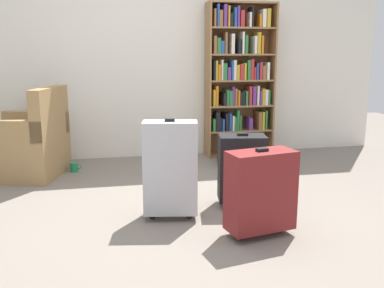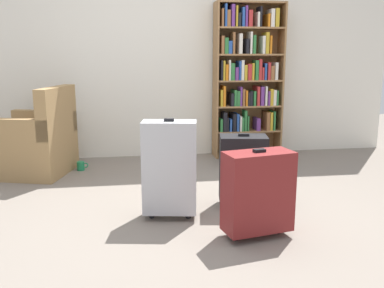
# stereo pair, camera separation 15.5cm
# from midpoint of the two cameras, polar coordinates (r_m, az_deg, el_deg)

# --- Properties ---
(ground_plane) EXTENTS (9.79, 9.79, 0.00)m
(ground_plane) POSITION_cam_midpoint_polar(r_m,az_deg,el_deg) (3.31, 1.15, -9.88)
(ground_plane) COLOR slate
(back_wall) EXTENTS (5.59, 0.10, 2.60)m
(back_wall) POSITION_cam_midpoint_polar(r_m,az_deg,el_deg) (5.17, -2.89, 12.81)
(back_wall) COLOR silver
(back_wall) RESTS_ON ground
(bookshelf) EXTENTS (0.80, 0.27, 1.79)m
(bookshelf) POSITION_cam_midpoint_polar(r_m,az_deg,el_deg) (5.17, 8.16, 8.91)
(bookshelf) COLOR olive
(bookshelf) RESTS_ON ground
(armchair) EXTENTS (0.87, 0.87, 0.90)m
(armchair) POSITION_cam_midpoint_polar(r_m,az_deg,el_deg) (4.66, -19.11, 0.04)
(armchair) COLOR #9E7A4C
(armchair) RESTS_ON ground
(mug) EXTENTS (0.12, 0.08, 0.10)m
(mug) POSITION_cam_midpoint_polar(r_m,az_deg,el_deg) (4.72, -13.61, -2.84)
(mug) COLOR #1E7F4C
(mug) RESTS_ON ground
(storage_box) EXTENTS (0.46, 0.29, 0.20)m
(storage_box) POSITION_cam_midpoint_polar(r_m,az_deg,el_deg) (4.87, 8.14, -1.44)
(storage_box) COLOR black
(storage_box) RESTS_ON ground
(suitcase_dark_red) EXTENTS (0.49, 0.30, 0.62)m
(suitcase_dark_red) POSITION_cam_midpoint_polar(r_m,az_deg,el_deg) (2.95, 10.24, -6.25)
(suitcase_dark_red) COLOR maroon
(suitcase_dark_red) RESTS_ON ground
(suitcase_silver) EXTENTS (0.43, 0.27, 0.77)m
(suitcase_silver) POSITION_cam_midpoint_polar(r_m,az_deg,el_deg) (3.21, -1.61, -3.14)
(suitcase_silver) COLOR #B7BABF
(suitcase_silver) RESTS_ON ground
(suitcase_black) EXTENTS (0.41, 0.29, 0.61)m
(suitcase_black) POSITION_cam_midpoint_polar(r_m,az_deg,el_deg) (3.50, 8.03, -3.28)
(suitcase_black) COLOR black
(suitcase_black) RESTS_ON ground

